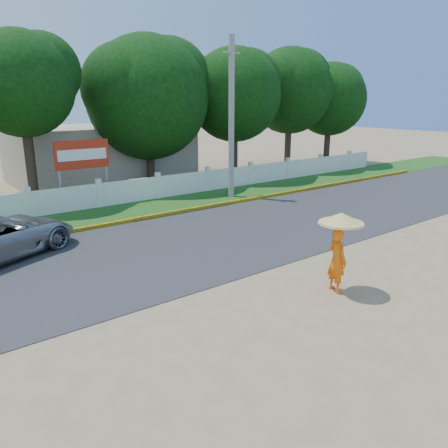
# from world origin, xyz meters

# --- Properties ---
(ground) EXTENTS (120.00, 120.00, 0.00)m
(ground) POSITION_xyz_m (0.00, 0.00, 0.00)
(ground) COLOR #9E8460
(ground) RESTS_ON ground
(road) EXTENTS (60.00, 7.00, 0.02)m
(road) POSITION_xyz_m (0.00, 4.50, 0.01)
(road) COLOR #38383A
(road) RESTS_ON ground
(grass_verge) EXTENTS (60.00, 3.50, 0.03)m
(grass_verge) POSITION_xyz_m (0.00, 9.75, 0.01)
(grass_verge) COLOR #2D601E
(grass_verge) RESTS_ON ground
(curb) EXTENTS (40.00, 0.18, 0.16)m
(curb) POSITION_xyz_m (0.00, 8.05, 0.08)
(curb) COLOR yellow
(curb) RESTS_ON ground
(fence) EXTENTS (40.00, 0.10, 1.10)m
(fence) POSITION_xyz_m (0.00, 11.20, 0.55)
(fence) COLOR silver
(fence) RESTS_ON ground
(building_near) EXTENTS (10.00, 6.00, 3.20)m
(building_near) POSITION_xyz_m (3.00, 18.00, 1.60)
(building_near) COLOR #B7AD99
(building_near) RESTS_ON ground
(utility_pole) EXTENTS (0.28, 0.28, 7.59)m
(utility_pole) POSITION_xyz_m (6.12, 9.36, 3.80)
(utility_pole) COLOR gray
(utility_pole) RESTS_ON ground
(monk_with_parasol) EXTENTS (1.13, 1.13, 2.05)m
(monk_with_parasol) POSITION_xyz_m (1.26, -1.04, 1.34)
(monk_with_parasol) COLOR #FF640D
(monk_with_parasol) RESTS_ON ground
(billboard) EXTENTS (2.50, 0.13, 2.95)m
(billboard) POSITION_xyz_m (-0.23, 12.30, 2.14)
(billboard) COLOR gray
(billboard) RESTS_ON ground
(tree_row) EXTENTS (38.96, 7.24, 8.16)m
(tree_row) POSITION_xyz_m (3.49, 14.35, 4.80)
(tree_row) COLOR #473828
(tree_row) RESTS_ON ground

